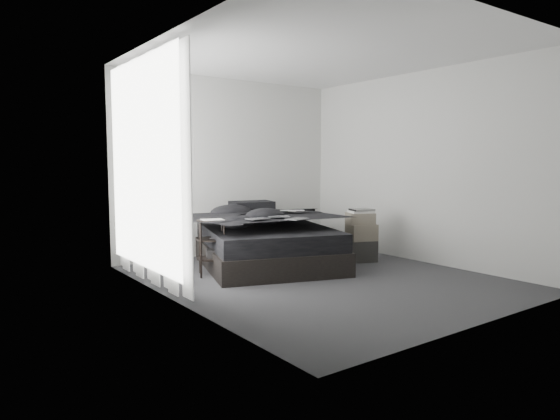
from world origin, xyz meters
TOP-DOWN VIEW (x-y plane):
  - floor at (0.00, 0.00)m, footprint 3.60×4.20m
  - ceiling at (0.00, 0.00)m, footprint 3.60×4.20m
  - wall_back at (0.00, 2.10)m, footprint 3.60×0.01m
  - wall_front at (0.00, -2.10)m, footprint 3.60×0.01m
  - wall_left at (-1.80, 0.00)m, footprint 0.01×4.20m
  - wall_right at (1.80, 0.00)m, footprint 0.01×4.20m
  - window_left at (-1.78, 0.90)m, footprint 0.02×2.00m
  - curtain_left at (-1.73, 0.90)m, footprint 0.06×2.12m
  - bed at (-0.08, 1.02)m, footprint 2.19×2.52m
  - mattress at (-0.08, 1.02)m, footprint 2.11×2.44m
  - duvet at (-0.10, 0.97)m, footprint 2.06×2.21m
  - pillow_lower at (0.13, 1.82)m, footprint 0.74×0.61m
  - pillow_upper at (0.19, 1.78)m, footprint 0.67×0.53m
  - laptop at (0.31, 0.95)m, footprint 0.40×0.38m
  - comic_a at (-0.50, 0.56)m, footprint 0.28×0.19m
  - comic_b at (-0.16, 0.61)m, footprint 0.32×0.29m
  - comic_c at (-0.13, 0.28)m, footprint 0.31×0.25m
  - side_stand at (-0.96, 0.89)m, footprint 0.48×0.48m
  - papers at (-0.95, 0.88)m, footprint 0.30×0.25m
  - floor_books at (-1.42, 0.81)m, footprint 0.22×0.25m
  - box_lower at (1.13, 0.46)m, footprint 0.49×0.44m
  - box_mid at (1.14, 0.45)m, footprint 0.45×0.40m
  - box_upper at (1.13, 0.47)m, footprint 0.44×0.41m
  - art_book_white at (1.13, 0.46)m, footprint 0.37×0.34m
  - art_book_snake at (1.14, 0.45)m, footprint 0.35×0.31m

SIDE VIEW (x-z plane):
  - floor at x=0.00m, z-range -0.01..0.01m
  - floor_books at x=-1.42m, z-range 0.00..0.15m
  - bed at x=-0.08m, z-range 0.00..0.29m
  - box_lower at x=1.13m, z-range 0.00..0.29m
  - side_stand at x=-0.96m, z-range 0.00..0.67m
  - mattress at x=-0.08m, z-range 0.29..0.52m
  - box_mid at x=1.14m, z-range 0.29..0.52m
  - pillow_lower at x=0.13m, z-range 0.52..0.66m
  - box_upper at x=1.13m, z-range 0.52..0.67m
  - duvet at x=-0.10m, z-range 0.52..0.76m
  - papers at x=-0.95m, z-range 0.67..0.68m
  - art_book_white at x=1.13m, z-range 0.67..0.70m
  - art_book_snake at x=1.14m, z-range 0.70..0.73m
  - pillow_upper at x=0.19m, z-range 0.66..0.80m
  - comic_a at x=-0.50m, z-range 0.76..0.77m
  - comic_b at x=-0.16m, z-range 0.77..0.78m
  - laptop at x=0.31m, z-range 0.76..0.79m
  - comic_c at x=-0.13m, z-range 0.78..0.78m
  - curtain_left at x=-1.73m, z-range 0.04..2.52m
  - wall_back at x=0.00m, z-range 0.00..2.60m
  - wall_front at x=0.00m, z-range 0.00..2.60m
  - wall_left at x=-1.80m, z-range 0.00..2.60m
  - wall_right at x=1.80m, z-range 0.00..2.60m
  - window_left at x=-1.78m, z-range 0.20..2.50m
  - ceiling at x=0.00m, z-range 2.60..2.60m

